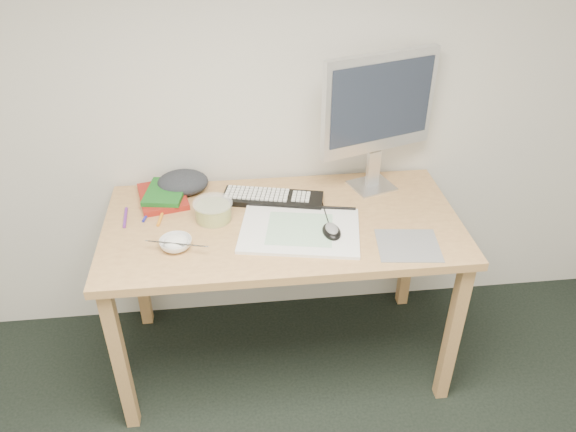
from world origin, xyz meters
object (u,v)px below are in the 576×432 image
(keyboard, at_px, (273,198))
(monitor, at_px, (379,107))
(rice_bowl, at_px, (176,244))
(desk, at_px, (283,238))
(sketchpad, at_px, (300,230))

(keyboard, bearing_deg, monitor, 22.79)
(monitor, height_order, rice_bowl, monitor)
(desk, height_order, sketchpad, sketchpad)
(keyboard, xyz_separation_m, monitor, (0.44, 0.07, 0.35))
(monitor, bearing_deg, sketchpad, -157.46)
(keyboard, distance_m, monitor, 0.57)
(sketchpad, distance_m, monitor, 0.59)
(desk, distance_m, monitor, 0.65)
(desk, distance_m, keyboard, 0.18)
(keyboard, distance_m, rice_bowl, 0.48)
(desk, bearing_deg, keyboard, 99.37)
(desk, bearing_deg, monitor, 28.77)
(sketchpad, distance_m, keyboard, 0.25)
(sketchpad, bearing_deg, desk, 136.65)
(rice_bowl, bearing_deg, keyboard, 37.07)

